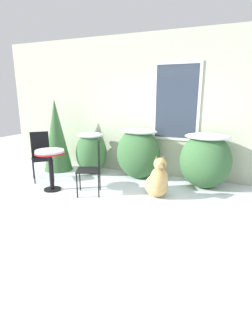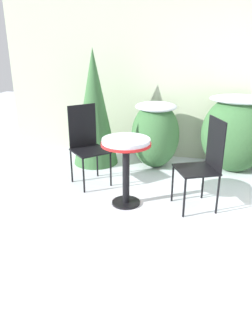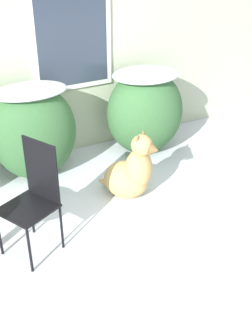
{
  "view_description": "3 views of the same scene",
  "coord_description": "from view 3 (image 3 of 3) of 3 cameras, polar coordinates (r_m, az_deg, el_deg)",
  "views": [
    {
      "loc": [
        1.82,
        -3.65,
        1.84
      ],
      "look_at": [
        0.0,
        0.6,
        0.55
      ],
      "focal_mm": 28.0,
      "sensor_mm": 36.0,
      "label": 1
    },
    {
      "loc": [
        -0.66,
        -3.11,
        1.87
      ],
      "look_at": [
        -1.49,
        0.33,
        0.46
      ],
      "focal_mm": 35.0,
      "sensor_mm": 36.0,
      "label": 2
    },
    {
      "loc": [
        -1.44,
        -2.66,
        2.62
      ],
      "look_at": [
        0.52,
        0.83,
        0.35
      ],
      "focal_mm": 45.0,
      "sensor_mm": 36.0,
      "label": 3
    }
  ],
  "objects": [
    {
      "name": "dog",
      "position": [
        4.6,
        0.66,
        -0.76
      ],
      "size": [
        0.63,
        0.69,
        0.81
      ],
      "rotation": [
        0.0,
        0.0,
        0.56
      ],
      "color": "tan",
      "rests_on": "ground_plane"
    },
    {
      "name": "house_wall",
      "position": [
        5.17,
        -12.89,
        17.27
      ],
      "size": [
        8.0,
        0.1,
        3.14
      ],
      "color": "#B2BC9E",
      "rests_on": "ground_plane"
    },
    {
      "name": "shrub_middle",
      "position": [
        4.99,
        -12.34,
        5.03
      ],
      "size": [
        1.0,
        0.7,
        1.14
      ],
      "color": "#386638",
      "rests_on": "ground_plane"
    },
    {
      "name": "shrub_right",
      "position": [
        5.49,
        2.59,
        7.92
      ],
      "size": [
        1.02,
        0.86,
        1.12
      ],
      "color": "#386638",
      "rests_on": "ground_plane"
    },
    {
      "name": "patio_chair_far_side",
      "position": [
        3.82,
        -12.36,
        -3.57
      ],
      "size": [
        0.57,
        0.57,
        1.06
      ],
      "rotation": [
        0.0,
        0.0,
        -1.13
      ],
      "color": "black",
      "rests_on": "ground_plane"
    },
    {
      "name": "ground_plane",
      "position": [
        4.0,
        -0.71,
        -11.38
      ],
      "size": [
        16.0,
        16.0,
        0.0
      ],
      "primitive_type": "plane",
      "color": "silver"
    }
  ]
}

